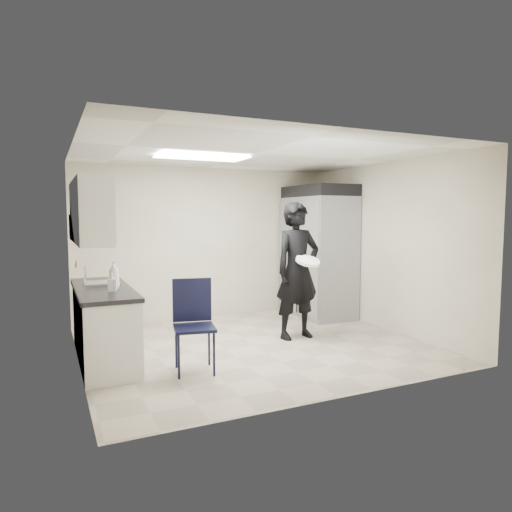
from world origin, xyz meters
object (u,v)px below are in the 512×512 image
lower_counter (104,326)px  man_tuxedo (298,271)px  folding_chair (194,328)px  commercial_fridge (318,257)px

lower_counter → man_tuxedo: man_tuxedo is taller
lower_counter → folding_chair: bearing=-44.8°
lower_counter → man_tuxedo: (2.68, -0.09, 0.56)m
commercial_fridge → man_tuxedo: (-1.10, -1.16, -0.06)m
lower_counter → man_tuxedo: bearing=-1.9°
folding_chair → man_tuxedo: size_ratio=0.52×
folding_chair → man_tuxedo: (1.80, 0.79, 0.47)m
commercial_fridge → folding_chair: size_ratio=2.05×
commercial_fridge → man_tuxedo: bearing=-133.3°
commercial_fridge → man_tuxedo: size_ratio=1.07×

